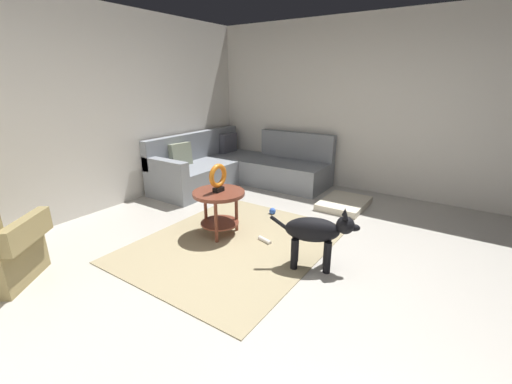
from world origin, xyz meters
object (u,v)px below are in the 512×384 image
at_px(dog_bed_mat, 344,203).
at_px(dog_toy_rope, 265,240).
at_px(side_table, 219,202).
at_px(torus_sculpture, 218,177).
at_px(sectional_couch, 237,168).
at_px(dog_toy_ball, 272,211).
at_px(dog, 317,232).

bearing_deg(dog_bed_mat, dog_toy_rope, 167.82).
relative_size(side_table, torus_sculpture, 1.84).
height_order(sectional_couch, side_table, sectional_couch).
xyz_separation_m(torus_sculpture, dog_toy_rope, (0.12, -0.55, -0.69)).
height_order(dog_toy_ball, dog_toy_rope, dog_toy_ball).
relative_size(side_table, dog_toy_ball, 6.69).
bearing_deg(sectional_couch, torus_sculpture, -149.09).
relative_size(sectional_couch, torus_sculpture, 6.90).
distance_m(sectional_couch, dog_toy_rope, 2.28).
bearing_deg(dog_toy_rope, side_table, 102.33).
distance_m(torus_sculpture, dog, 1.29).
height_order(sectional_couch, dog_toy_rope, sectional_couch).
relative_size(dog, dog_toy_ball, 8.90).
height_order(sectional_couch, dog_bed_mat, sectional_couch).
distance_m(side_table, dog, 1.25).
bearing_deg(dog, dog_toy_rope, -127.36).
distance_m(dog, dog_toy_rope, 0.80).
xyz_separation_m(dog_bed_mat, dog, (-1.78, -0.35, 0.33)).
bearing_deg(side_table, sectional_couch, 30.91).
relative_size(sectional_couch, dog, 2.82).
distance_m(dog_bed_mat, dog_toy_ball, 1.10).
relative_size(dog_toy_ball, dog_toy_rope, 0.48).
bearing_deg(sectional_couch, dog, -128.02).
bearing_deg(dog, dog_bed_mat, 167.70).
height_order(torus_sculpture, dog, torus_sculpture).
bearing_deg(sectional_couch, dog_toy_ball, -124.60).
bearing_deg(dog_toy_ball, torus_sculpture, 167.68).
relative_size(side_table, dog_bed_mat, 0.75).
bearing_deg(side_table, dog_toy_ball, -12.32).
relative_size(dog_bed_mat, dog_toy_rope, 4.32).
xyz_separation_m(sectional_couch, dog_toy_ball, (-0.85, -1.23, -0.24)).
xyz_separation_m(dog_toy_ball, dog_toy_rope, (-0.76, -0.36, -0.02)).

